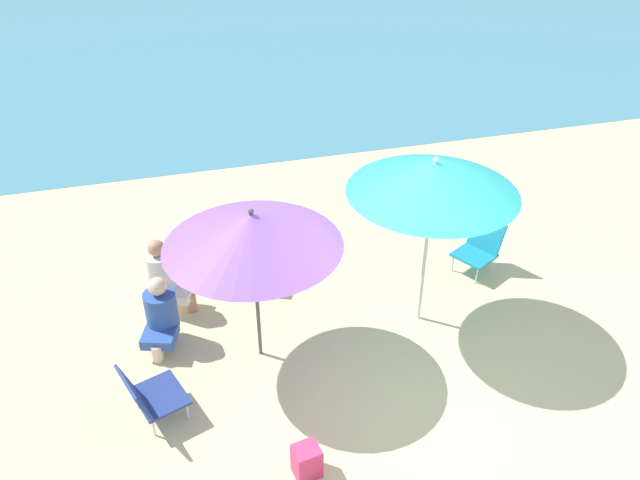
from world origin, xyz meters
TOP-DOWN VIEW (x-y plane):
  - ground_plane at (0.00, 0.00)m, footprint 40.00×40.00m
  - sea_water at (0.00, 13.43)m, footprint 40.00×16.00m
  - umbrella_teal at (0.34, 0.89)m, footprint 1.83×1.83m
  - umbrella_purple at (-1.59, 0.78)m, footprint 1.81×1.81m
  - beach_chair_a at (-1.31, 2.12)m, footprint 0.70×0.68m
  - beach_chair_b at (-2.80, 0.16)m, footprint 0.68×0.68m
  - beach_chair_c at (1.49, 1.63)m, footprint 0.70×0.67m
  - person_a at (-2.61, 1.25)m, footprint 0.46×0.58m
  - person_b at (-2.51, 1.87)m, footprint 0.55×0.46m
  - beach_bag at (-1.48, -0.86)m, footprint 0.27×0.25m

SIDE VIEW (x-z plane):
  - ground_plane at x=0.00m, z-range 0.00..0.00m
  - sea_water at x=0.00m, z-range 0.00..0.01m
  - beach_bag at x=-1.48m, z-range 0.00..0.33m
  - beach_chair_a at x=-1.31m, z-range 0.00..0.54m
  - beach_chair_b at x=-2.80m, z-range 0.02..0.64m
  - beach_chair_c at x=1.49m, z-range 0.01..0.70m
  - person_a at x=-2.61m, z-range -0.02..0.85m
  - person_b at x=-2.51m, z-range 0.00..0.97m
  - umbrella_purple at x=-1.59m, z-range 0.69..2.56m
  - umbrella_teal at x=0.34m, z-range 0.83..2.95m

